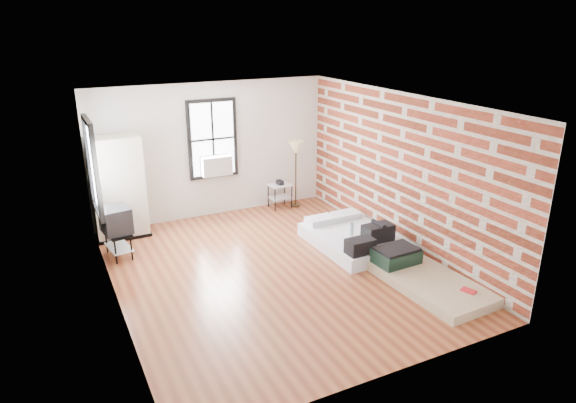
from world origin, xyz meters
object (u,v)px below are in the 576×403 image
mattress_main (355,238)px  side_table (280,189)px  floor_lamp (296,151)px  mattress_bare (422,276)px  tv_stand (116,222)px  wardrobe (118,188)px

mattress_main → side_table: side_table is taller
mattress_main → floor_lamp: 2.65m
mattress_bare → floor_lamp: floor_lamp is taller
floor_lamp → mattress_main: bearing=-90.5°
mattress_bare → tv_stand: 5.23m
wardrobe → tv_stand: 1.00m
mattress_bare → mattress_main: bearing=93.3°
wardrobe → floor_lamp: bearing=0.6°
mattress_main → side_table: 2.52m
side_table → tv_stand: size_ratio=0.68×
mattress_main → mattress_bare: mattress_main is taller
wardrobe → floor_lamp: size_ratio=1.32×
wardrobe → side_table: 3.46m
mattress_bare → tv_stand: bearing=140.0°
mattress_main → wardrobe: 4.53m
side_table → tv_stand: tv_stand is taller
wardrobe → tv_stand: size_ratio=2.12×
mattress_bare → floor_lamp: (-0.15, 4.09, 1.13)m
mattress_main → mattress_bare: size_ratio=0.94×
mattress_main → floor_lamp: size_ratio=1.27×
mattress_bare → side_table: (-0.51, 4.16, 0.29)m
floor_lamp → side_table: bearing=168.9°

